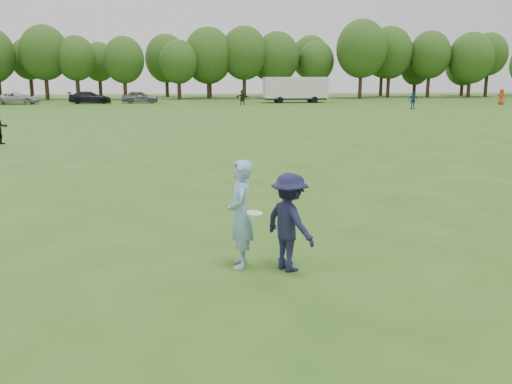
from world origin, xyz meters
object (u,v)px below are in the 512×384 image
Objects in this scene: player_far_b at (413,100)px; field_cone at (395,110)px; thrower at (240,214)px; cargo_trailer at (295,88)px; car_d at (90,98)px; car_c at (18,98)px; player_far_c at (501,97)px; car_e at (140,97)px; defender at (290,222)px; player_far_d at (242,97)px.

player_far_b reaches higher than field_cone.
thrower is 0.20× the size of cargo_trailer.
thrower is 61.07m from cargo_trailer.
car_c is at bearing 85.27° from car_d.
car_c is 43.92m from field_cone.
cargo_trailer is at bearing 171.63° from thrower.
player_far_c is (36.87, 50.84, 0.01)m from thrower.
car_c is 8.30m from car_d.
player_far_c is 20.64m from field_cone.
cargo_trailer reaches higher than player_far_b.
car_e reaches higher than field_cone.
car_e is (-28.01, 17.19, -0.11)m from player_far_b.
car_c reaches higher than field_cone.
player_far_c reaches higher than car_c.
cargo_trailer is (25.41, -1.10, 1.04)m from car_d.
defender reaches higher than car_e.
player_far_b reaches higher than defender.
cargo_trailer reaches higher than player_far_c.
car_e reaches higher than car_c.
player_far_c is at bearing 31.68° from field_cone.
defender reaches higher than car_c.
car_c is at bearing 152.65° from field_cone.
car_c is at bearing 178.73° from cargo_trailer.
car_e is 19.48m from cargo_trailer.
player_far_b is 38.00m from car_d.
field_cone is at bearing -53.76° from defender.
thrower reaches higher than player_far_b.
cargo_trailer is (13.24, 59.72, 0.96)m from defender.
player_far_c reaches higher than thrower.
car_e reaches higher than car_d.
cargo_trailer is (19.41, -1.34, 1.01)m from car_e.
car_e is (-5.38, 60.78, -0.15)m from thrower.
car_c is (-42.31, 16.59, -0.18)m from player_far_b.
player_far_b is 0.34× the size of car_d.
field_cone is at bearing -117.89° from car_c.
player_far_b reaches higher than car_e.
player_far_d is at bearing -102.03° from car_c.
player_far_b is at bearing 157.47° from thrower.
defender reaches higher than field_cone.
field_cone is (-17.55, -10.83, -0.77)m from player_far_c.
cargo_trailer is at bearing -99.63° from car_d.
player_far_d reaches higher than field_cone.
thrower is 0.84m from defender.
player_far_b is 1.00× the size of player_far_d.
cargo_trailer is at bearing 167.37° from player_far_b.
car_d reaches higher than car_c.
cargo_trailer is at bearing 34.38° from player_far_d.
car_c is (-56.55, 9.35, -0.23)m from player_far_c.
car_d is (-18.09, 5.72, -0.14)m from player_far_d.
player_far_b is at bearing -120.95° from car_e.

